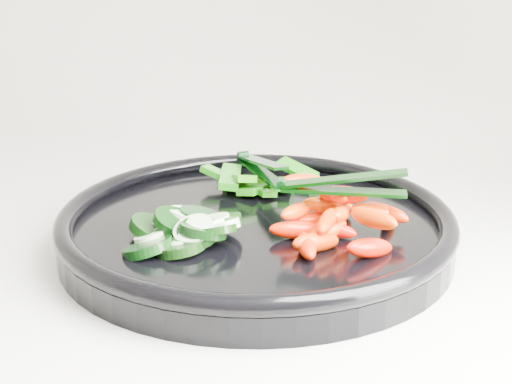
% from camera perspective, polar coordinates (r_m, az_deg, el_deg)
% --- Properties ---
extents(veggie_tray, '(0.44, 0.44, 0.04)m').
position_cam_1_polar(veggie_tray, '(0.68, -0.00, -2.77)').
color(veggie_tray, black).
rests_on(veggie_tray, counter).
extents(cucumber_pile, '(0.12, 0.11, 0.04)m').
position_cam_1_polar(cucumber_pile, '(0.64, -5.96, -2.91)').
color(cucumber_pile, black).
rests_on(cucumber_pile, veggie_tray).
extents(carrot_pile, '(0.13, 0.14, 0.05)m').
position_cam_1_polar(carrot_pile, '(0.64, 6.45, -2.13)').
color(carrot_pile, '#F12F00').
rests_on(carrot_pile, veggie_tray).
extents(pepper_pile, '(0.12, 0.10, 0.04)m').
position_cam_1_polar(pepper_pile, '(0.76, -0.23, 0.89)').
color(pepper_pile, '#0B730B').
rests_on(pepper_pile, veggie_tray).
extents(tong_carrot, '(0.11, 0.03, 0.02)m').
position_cam_1_polar(tong_carrot, '(0.63, 6.69, 0.57)').
color(tong_carrot, black).
rests_on(tong_carrot, carrot_pile).
extents(tong_pepper, '(0.08, 0.10, 0.02)m').
position_cam_1_polar(tong_pepper, '(0.76, 0.31, 2.08)').
color(tong_pepper, black).
rests_on(tong_pepper, pepper_pile).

